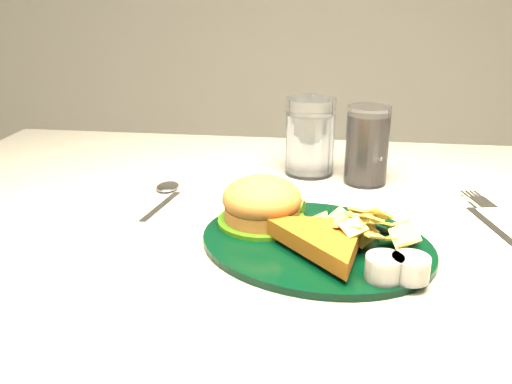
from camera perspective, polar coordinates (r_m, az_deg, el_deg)
dinner_plate at (r=0.70m, az=6.08°, el=-3.08°), size 0.36×0.34×0.07m
water_glass at (r=0.96m, az=5.44°, el=5.54°), size 0.10×0.10×0.13m
cola_glass at (r=0.92m, az=11.04°, el=4.60°), size 0.09×0.09×0.13m
fork_napkin at (r=0.81m, az=22.56°, el=-3.20°), size 0.19×0.22×0.01m
spoon at (r=0.83m, az=-9.51°, el=-1.32°), size 0.07×0.17×0.01m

